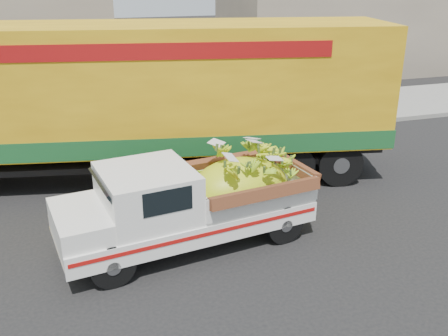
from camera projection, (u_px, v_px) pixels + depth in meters
name	position (u px, v px, depth m)	size (l,w,h in m)	color
ground	(136.00, 236.00, 9.92)	(100.00, 100.00, 0.00)	black
curb	(108.00, 147.00, 14.69)	(60.00, 0.25, 0.15)	gray
sidewalk	(102.00, 128.00, 16.55)	(60.00, 4.00, 0.14)	gray
building_right	(363.00, 11.00, 25.58)	(14.00, 6.00, 6.00)	gray
pickup_truck	(204.00, 198.00, 9.48)	(4.96, 2.39, 1.67)	black
semi_trailer	(143.00, 96.00, 11.98)	(12.08, 4.80, 3.80)	black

